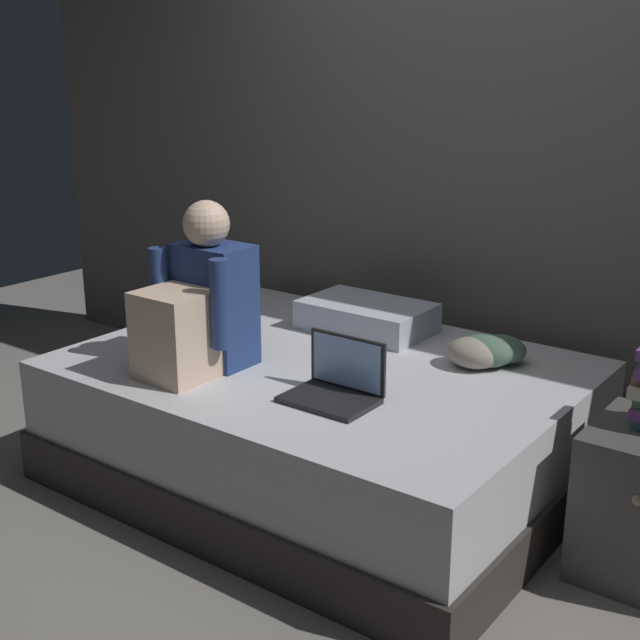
# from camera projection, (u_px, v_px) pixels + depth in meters

# --- Properties ---
(ground_plane) EXTENTS (8.00, 8.00, 0.00)m
(ground_plane) POSITION_uv_depth(u_px,v_px,m) (318.00, 521.00, 3.22)
(ground_plane) COLOR gray
(wall_back) EXTENTS (5.60, 0.10, 2.70)m
(wall_back) POSITION_uv_depth(u_px,v_px,m) (481.00, 136.00, 3.74)
(wall_back) COLOR #605B56
(wall_back) RESTS_ON ground_plane
(bed) EXTENTS (2.00, 1.50, 0.51)m
(bed) POSITION_uv_depth(u_px,v_px,m) (323.00, 421.00, 3.49)
(bed) COLOR #332D2B
(bed) RESTS_ON ground_plane
(person_sitting) EXTENTS (0.39, 0.44, 0.66)m
(person_sitting) POSITION_uv_depth(u_px,v_px,m) (199.00, 307.00, 3.27)
(person_sitting) COLOR navy
(person_sitting) RESTS_ON bed
(laptop) EXTENTS (0.32, 0.23, 0.22)m
(laptop) POSITION_uv_depth(u_px,v_px,m) (336.00, 385.00, 3.03)
(laptop) COLOR black
(laptop) RESTS_ON bed
(pillow) EXTENTS (0.56, 0.36, 0.13)m
(pillow) POSITION_uv_depth(u_px,v_px,m) (367.00, 316.00, 3.79)
(pillow) COLOR silver
(pillow) RESTS_ON bed
(clothes_pile) EXTENTS (0.27, 0.29, 0.13)m
(clothes_pile) POSITION_uv_depth(u_px,v_px,m) (486.00, 351.00, 3.36)
(clothes_pile) COLOR gray
(clothes_pile) RESTS_ON bed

